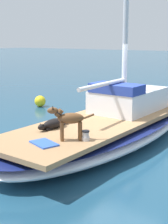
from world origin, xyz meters
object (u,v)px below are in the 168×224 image
object	(u,v)px
sailboat_main	(105,131)
dog_black	(53,124)
mooring_buoy	(40,101)
dog_brown	(69,120)
deck_winch	(86,136)
deck_towel	(44,143)

from	to	relation	value
sailboat_main	dog_black	world-z (taller)	dog_black
sailboat_main	mooring_buoy	distance (m)	5.22
sailboat_main	mooring_buoy	xyz separation A→B (m)	(-4.47, 2.68, -0.12)
sailboat_main	dog_black	bearing A→B (deg)	-108.74
sailboat_main	mooring_buoy	size ratio (longest dim) A/B	16.76
dog_brown	dog_black	xyz separation A→B (m)	(-0.81, 0.51, -0.32)
deck_winch	mooring_buoy	world-z (taller)	deck_winch
dog_brown	deck_towel	world-z (taller)	dog_brown
sailboat_main	dog_brown	bearing A→B (deg)	-81.61
sailboat_main	deck_towel	world-z (taller)	deck_towel
sailboat_main	deck_towel	xyz separation A→B (m)	(0.05, -2.49, 0.34)
deck_winch	dog_brown	bearing A→B (deg)	-154.13
mooring_buoy	dog_brown	bearing A→B (deg)	-44.54
dog_black	deck_towel	size ratio (longest dim) A/B	1.70
sailboat_main	deck_winch	xyz separation A→B (m)	(0.60, -1.86, 0.42)
dog_brown	deck_winch	distance (m)	0.47
dog_brown	mooring_buoy	size ratio (longest dim) A/B	1.74
deck_winch	mooring_buoy	size ratio (longest dim) A/B	0.48
deck_towel	dog_black	bearing A→B (deg)	119.69
deck_towel	mooring_buoy	distance (m)	6.89
dog_black	mooring_buoy	distance (m)	5.79
sailboat_main	dog_brown	xyz separation A→B (m)	(0.30, -2.01, 0.75)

